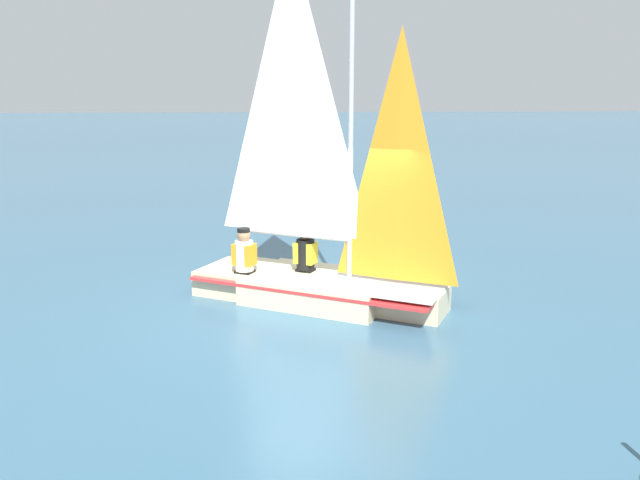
{
  "coord_description": "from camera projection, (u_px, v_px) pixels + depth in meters",
  "views": [
    {
      "loc": [
        1.16,
        9.66,
        3.25
      ],
      "look_at": [
        0.0,
        0.0,
        1.01
      ],
      "focal_mm": 35.0,
      "sensor_mm": 36.0,
      "label": 1
    }
  ],
  "objects": [
    {
      "name": "sailor_crew",
      "position": [
        244.0,
        260.0,
        10.27
      ],
      "size": [
        0.43,
        0.41,
        1.16
      ],
      "rotation": [
        0.0,
        0.0,
        2.6
      ],
      "color": "black",
      "rests_on": "ground_plane"
    },
    {
      "name": "sailor_helm",
      "position": [
        305.0,
        258.0,
        10.37
      ],
      "size": [
        0.43,
        0.41,
        1.16
      ],
      "rotation": [
        0.0,
        0.0,
        2.6
      ],
      "color": "black",
      "rests_on": "ground_plane"
    },
    {
      "name": "ground_plane",
      "position": [
        320.0,
        300.0,
        10.21
      ],
      "size": [
        260.0,
        260.0,
        0.0
      ],
      "primitive_type": "plane",
      "color": "#38607A"
    },
    {
      "name": "sailboat_main",
      "position": [
        319.0,
        252.0,
        10.04
      ],
      "size": [
        4.23,
        3.4,
        5.75
      ],
      "rotation": [
        0.0,
        0.0,
        2.6
      ],
      "color": "beige",
      "rests_on": "ground_plane"
    }
  ]
}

